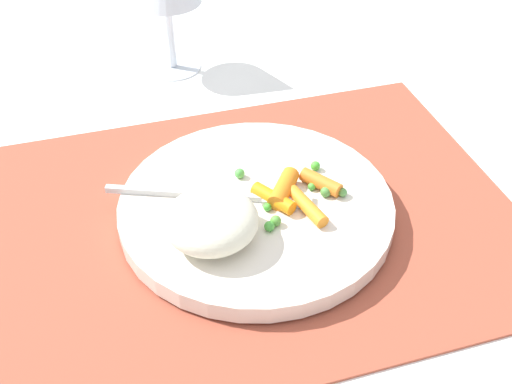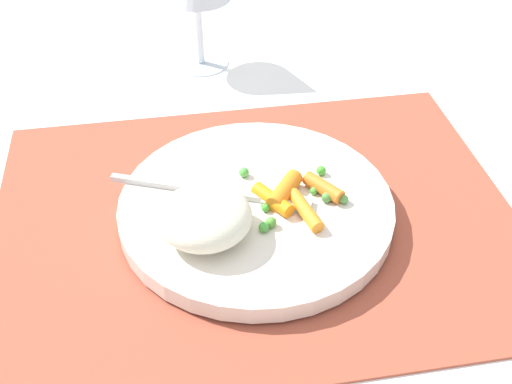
{
  "view_description": "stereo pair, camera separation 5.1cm",
  "coord_description": "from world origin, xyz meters",
  "px_view_note": "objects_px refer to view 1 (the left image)",
  "views": [
    {
      "loc": [
        -0.12,
        -0.41,
        0.4
      ],
      "look_at": [
        0.0,
        0.0,
        0.03
      ],
      "focal_mm": 43.66,
      "sensor_mm": 36.0,
      "label": 1
    },
    {
      "loc": [
        -0.07,
        -0.42,
        0.4
      ],
      "look_at": [
        0.0,
        0.0,
        0.03
      ],
      "focal_mm": 43.66,
      "sensor_mm": 36.0,
      "label": 2
    }
  ],
  "objects_px": {
    "plate": "(256,207)",
    "fork": "(230,196)",
    "rice_mound": "(211,221)",
    "carrot_portion": "(295,194)"
  },
  "relations": [
    {
      "from": "plate",
      "to": "carrot_portion",
      "type": "bearing_deg",
      "value": -14.61
    },
    {
      "from": "rice_mound",
      "to": "carrot_portion",
      "type": "height_order",
      "value": "rice_mound"
    },
    {
      "from": "plate",
      "to": "fork",
      "type": "height_order",
      "value": "fork"
    },
    {
      "from": "rice_mound",
      "to": "carrot_portion",
      "type": "distance_m",
      "value": 0.09
    },
    {
      "from": "plate",
      "to": "rice_mound",
      "type": "bearing_deg",
      "value": -144.1
    },
    {
      "from": "carrot_portion",
      "to": "fork",
      "type": "bearing_deg",
      "value": 162.49
    },
    {
      "from": "rice_mound",
      "to": "fork",
      "type": "xyz_separation_m",
      "value": [
        0.03,
        0.04,
        -0.02
      ]
    },
    {
      "from": "rice_mound",
      "to": "plate",
      "type": "bearing_deg",
      "value": 35.9
    },
    {
      "from": "plate",
      "to": "rice_mound",
      "type": "xyz_separation_m",
      "value": [
        -0.05,
        -0.04,
        0.03
      ]
    },
    {
      "from": "plate",
      "to": "carrot_portion",
      "type": "xyz_separation_m",
      "value": [
        0.03,
        -0.01,
        0.02
      ]
    }
  ]
}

